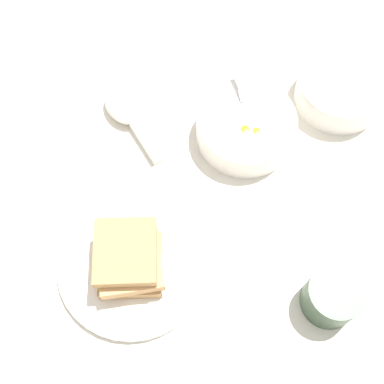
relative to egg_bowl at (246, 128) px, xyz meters
name	(u,v)px	position (x,y,z in m)	size (l,w,h in m)	color
ground_plane	(256,189)	(-0.01, 0.09, -0.03)	(3.00, 3.00, 0.00)	silver
egg_bowl	(246,128)	(0.00, 0.00, 0.00)	(0.15, 0.16, 0.07)	white
toast_plate	(133,265)	(0.17, 0.21, -0.02)	(0.21, 0.21, 0.01)	white
toast_sandwich	(129,259)	(0.17, 0.22, 0.02)	(0.10, 0.10, 0.06)	tan
soup_spoon	(127,109)	(0.19, -0.04, -0.01)	(0.11, 0.15, 0.04)	white
congee_bowl	(341,88)	(-0.16, -0.07, 0.00)	(0.14, 0.14, 0.05)	white
drinking_cup	(333,296)	(-0.10, 0.27, 0.01)	(0.08, 0.08, 0.06)	#334733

